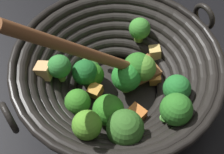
{
  "coord_description": "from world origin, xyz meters",
  "views": [
    {
      "loc": [
        -0.15,
        -0.3,
        0.54
      ],
      "look_at": [
        -0.0,
        0.02,
        0.03
      ],
      "focal_mm": 52.41,
      "sensor_mm": 36.0,
      "label": 1
    }
  ],
  "objects": [
    {
      "name": "ground_plane",
      "position": [
        0.0,
        0.0,
        0.0
      ],
      "size": [
        4.0,
        4.0,
        0.0
      ],
      "primitive_type": "plane",
      "color": "black"
    },
    {
      "name": "wok",
      "position": [
        -0.0,
        -0.0,
        0.07
      ],
      "size": [
        0.4,
        0.37,
        0.28
      ],
      "color": "black",
      "rests_on": "ground"
    }
  ]
}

